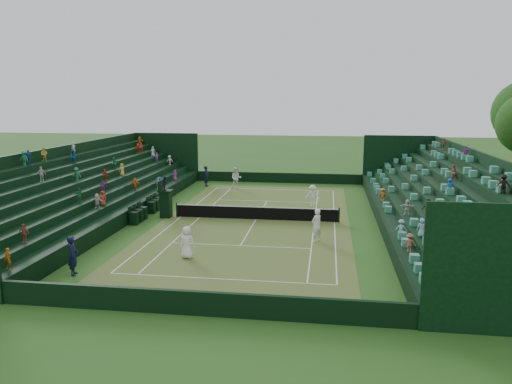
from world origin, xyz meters
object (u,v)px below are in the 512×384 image
umpire_chair (166,200)px  player_far_west (236,178)px  player_near_west (187,242)px  player_far_east (313,196)px  tennis_net (256,213)px  player_near_east (317,225)px

umpire_chair → player_far_west: (2.91, 12.11, -0.27)m
player_near_west → player_far_east: bearing=-101.2°
tennis_net → umpire_chair: 6.57m
tennis_net → player_near_west: (-2.42, -9.03, 0.36)m
player_near_east → player_far_west: size_ratio=1.01×
player_far_east → tennis_net: bearing=-126.0°
player_near_east → player_far_east: (-0.56, 10.04, -0.16)m
umpire_chair → player_far_west: 12.46m
player_near_west → player_far_west: (-1.19, 20.95, 0.12)m
umpire_chair → player_near_west: umpire_chair is taller
tennis_net → player_near_east: player_near_east is taller
player_near_west → player_far_east: (6.22, 14.17, -0.03)m
player_far_east → umpire_chair: bearing=-152.2°
umpire_chair → player_near_west: 9.75m
tennis_net → player_near_west: bearing=-105.0°
player_far_west → player_far_east: (7.42, -6.78, -0.15)m
player_near_east → player_far_east: player_near_east is taller
player_far_west → umpire_chair: bearing=-108.9°
player_far_west → player_near_east: bearing=-70.0°
player_near_east → tennis_net: bearing=-93.3°
umpire_chair → player_far_east: 11.63m
umpire_chair → player_near_east: 11.86m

